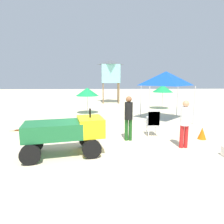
{
  "coord_description": "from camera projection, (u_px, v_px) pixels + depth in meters",
  "views": [
    {
      "loc": [
        -0.2,
        -6.42,
        2.48
      ],
      "look_at": [
        0.17,
        2.34,
        0.98
      ],
      "focal_mm": 31.48,
      "sensor_mm": 36.0,
      "label": 1
    }
  ],
  "objects": [
    {
      "name": "surfboard_pile",
      "position": [
        33.0,
        128.0,
        9.5
      ],
      "size": [
        2.26,
        0.64,
        0.24
      ],
      "color": "orange",
      "rests_on": "ground"
    },
    {
      "name": "lifeguard_near_center",
      "position": [
        129.0,
        115.0,
        7.79
      ],
      "size": [
        0.32,
        0.32,
        1.79
      ],
      "color": "#194C19",
      "rests_on": "ground"
    },
    {
      "name": "popup_canopy",
      "position": [
        166.0,
        78.0,
        11.57
      ],
      "size": [
        2.51,
        2.51,
        2.89
      ],
      "color": "#B2B2B7",
      "rests_on": "ground"
    },
    {
      "name": "lifeguard_tower",
      "position": [
        111.0,
        71.0,
        19.77
      ],
      "size": [
        1.98,
        1.98,
        4.3
      ],
      "color": "olive",
      "rests_on": "ground"
    },
    {
      "name": "ground",
      "position": [
        110.0,
        151.0,
        6.75
      ],
      "size": [
        80.0,
        80.0,
        0.0
      ],
      "primitive_type": "plane",
      "color": "beige"
    },
    {
      "name": "beach_umbrella_left",
      "position": [
        163.0,
        89.0,
        15.82
      ],
      "size": [
        1.66,
        1.66,
        1.96
      ],
      "color": "beige",
      "rests_on": "ground"
    },
    {
      "name": "stacked_plastic_chairs",
      "position": [
        153.0,
        120.0,
        8.42
      ],
      "size": [
        0.48,
        0.48,
        1.2
      ],
      "color": "white",
      "rests_on": "ground"
    },
    {
      "name": "beach_umbrella_mid",
      "position": [
        87.0,
        92.0,
        13.73
      ],
      "size": [
        1.61,
        1.61,
        1.84
      ],
      "color": "beige",
      "rests_on": "ground"
    },
    {
      "name": "utility_cart",
      "position": [
        66.0,
        131.0,
        6.38
      ],
      "size": [
        2.75,
        1.77,
        1.5
      ],
      "color": "#1E6B38",
      "rests_on": "ground"
    },
    {
      "name": "lifeguard_near_left",
      "position": [
        185.0,
        121.0,
        6.96
      ],
      "size": [
        0.32,
        0.32,
        1.72
      ],
      "color": "red",
      "rests_on": "ground"
    },
    {
      "name": "traffic_cone_near",
      "position": [
        202.0,
        133.0,
        8.09
      ],
      "size": [
        0.35,
        0.35,
        0.49
      ],
      "primitive_type": "cone",
      "color": "orange",
      "rests_on": "ground"
    }
  ]
}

